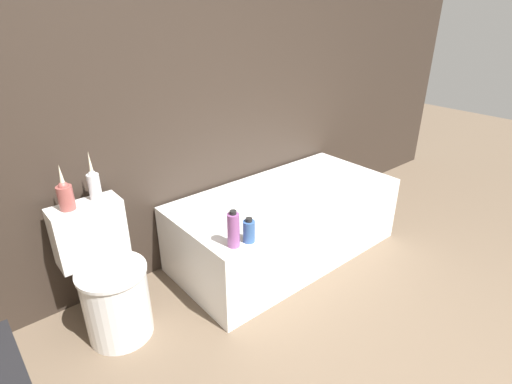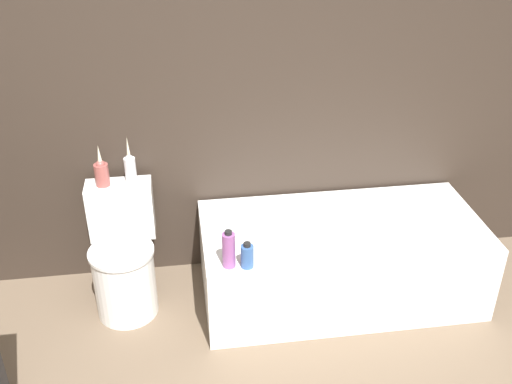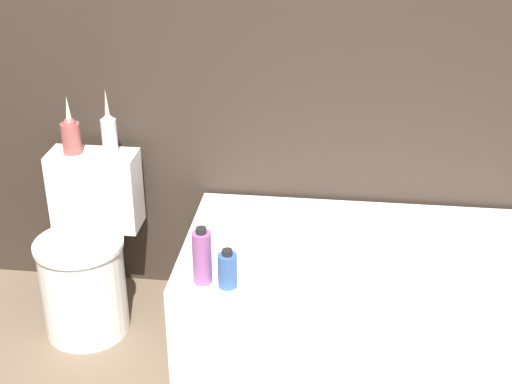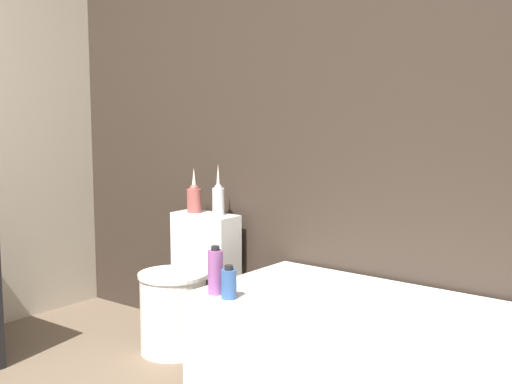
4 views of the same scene
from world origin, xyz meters
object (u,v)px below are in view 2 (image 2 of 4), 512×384
at_px(bathtub, 340,258).
at_px(shampoo_bottle_tall, 228,250).
at_px(vase_silver, 130,167).
at_px(vase_gold, 101,172).
at_px(toilet, 124,260).
at_px(shampoo_bottle_short, 247,256).

relative_size(bathtub, shampoo_bottle_tall, 7.49).
bearing_deg(vase_silver, vase_gold, -171.66).
xyz_separation_m(toilet, vase_silver, (0.08, 0.20, 0.49)).
bearing_deg(vase_silver, shampoo_bottle_tall, -49.89).
bearing_deg(bathtub, toilet, 176.26).
distance_m(vase_gold, vase_silver, 0.16).
bearing_deg(shampoo_bottle_short, shampoo_bottle_tall, 169.18).
distance_m(bathtub, shampoo_bottle_tall, 0.82).
distance_m(bathtub, toilet, 1.26).
bearing_deg(vase_gold, bathtub, -11.04).
relative_size(toilet, vase_silver, 2.54).
relative_size(toilet, vase_gold, 2.85).
distance_m(vase_silver, shampoo_bottle_tall, 0.79).
xyz_separation_m(vase_silver, shampoo_bottle_tall, (0.49, -0.58, -0.21)).
relative_size(vase_gold, vase_silver, 0.89).
height_order(vase_silver, shampoo_bottle_tall, vase_silver).
xyz_separation_m(bathtub, shampoo_bottle_short, (-0.59, -0.32, 0.31)).
height_order(vase_gold, shampoo_bottle_tall, vase_gold).
bearing_deg(toilet, bathtub, -3.74).
xyz_separation_m(vase_gold, shampoo_bottle_short, (0.74, -0.58, -0.24)).
relative_size(toilet, shampoo_bottle_short, 4.85).
xyz_separation_m(vase_silver, shampoo_bottle_short, (0.58, -0.60, -0.25)).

